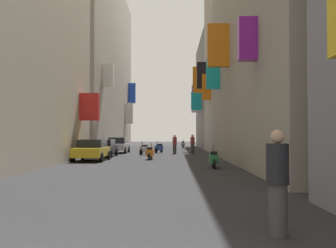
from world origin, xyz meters
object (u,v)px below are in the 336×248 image
object	(u,v)px
scooter_silver	(183,144)
pedestrian_crossing	(278,183)
scooter_orange	(150,153)
pedestrian_near_left	(175,144)
parked_car_silver	(118,145)
scooter_green	(214,159)
parked_car_black	(103,148)
scooter_blue	(159,148)
pedestrian_near_right	(193,144)
scooter_white	(144,149)
parked_car_yellow	(92,150)

from	to	relation	value
scooter_silver	pedestrian_crossing	xyz separation A→B (m)	(0.55, -45.73, 0.43)
scooter_orange	pedestrian_near_left	distance (m)	8.22
parked_car_silver	scooter_green	bearing A→B (deg)	-67.04
parked_car_black	parked_car_silver	world-z (taller)	parked_car_silver
scooter_blue	scooter_orange	bearing A→B (deg)	-91.27
scooter_silver	pedestrian_near_right	xyz separation A→B (m)	(0.48, -15.92, 0.40)
pedestrian_crossing	pedestrian_near_right	world-z (taller)	pedestrian_crossing
pedestrian_near_left	parked_car_silver	bearing A→B (deg)	159.17
scooter_silver	scooter_orange	distance (m)	24.68
scooter_white	pedestrian_near_left	distance (m)	2.98
scooter_silver	scooter_white	xyz separation A→B (m)	(-3.71, -17.90, -0.00)
scooter_white	scooter_silver	bearing A→B (deg)	78.28
pedestrian_crossing	pedestrian_near_left	xyz separation A→B (m)	(-1.66, 29.24, -0.04)
scooter_blue	parked_car_silver	bearing A→B (deg)	-176.02
parked_car_black	scooter_green	world-z (taller)	parked_car_black
parked_car_silver	scooter_blue	bearing A→B (deg)	3.98
scooter_white	pedestrian_near_left	size ratio (longest dim) A/B	1.01
scooter_silver	pedestrian_near_left	size ratio (longest dim) A/B	1.12
scooter_blue	pedestrian_crossing	size ratio (longest dim) A/B	0.98
parked_car_black	scooter_blue	distance (m)	7.93
scooter_white	pedestrian_crossing	world-z (taller)	pedestrian_crossing
scooter_blue	pedestrian_near_right	world-z (taller)	pedestrian_near_right
parked_car_silver	scooter_green	xyz separation A→B (m)	(7.25, -17.11, -0.30)
scooter_green	scooter_white	bearing A→B (deg)	108.44
scooter_white	scooter_orange	xyz separation A→B (m)	(0.90, -6.62, 0.00)
parked_car_yellow	scooter_green	xyz separation A→B (m)	(7.39, -5.61, -0.27)
scooter_blue	scooter_silver	distance (m)	14.44
scooter_green	pedestrian_near_right	distance (m)	15.68
parked_car_black	scooter_silver	world-z (taller)	parked_car_black
pedestrian_crossing	scooter_silver	bearing A→B (deg)	90.69
pedestrian_crossing	pedestrian_near_right	size ratio (longest dim) A/B	1.03
parked_car_black	pedestrian_near_right	distance (m)	8.77
scooter_white	scooter_blue	bearing A→B (deg)	72.96
pedestrian_near_right	parked_car_yellow	bearing A→B (deg)	-124.90
parked_car_yellow	scooter_white	bearing A→B (deg)	70.75
scooter_white	parked_car_yellow	bearing A→B (deg)	-109.25
parked_car_yellow	pedestrian_near_left	world-z (taller)	pedestrian_near_left
parked_car_yellow	scooter_orange	size ratio (longest dim) A/B	2.22
scooter_orange	pedestrian_near_right	world-z (taller)	pedestrian_near_right
parked_car_silver	scooter_orange	world-z (taller)	parked_car_silver
scooter_silver	scooter_white	size ratio (longest dim) A/B	1.10
parked_car_yellow	scooter_white	xyz separation A→B (m)	(2.82, 8.08, -0.27)
parked_car_silver	pedestrian_near_left	xyz separation A→B (m)	(5.28, -2.01, 0.09)
parked_car_yellow	pedestrian_near_right	world-z (taller)	pedestrian_near_right
parked_car_silver	scooter_white	bearing A→B (deg)	-51.85
scooter_silver	pedestrian_near_left	xyz separation A→B (m)	(-1.12, -16.48, 0.39)
parked_car_black	pedestrian_near_left	world-z (taller)	pedestrian_near_left
scooter_green	scooter_white	world-z (taller)	same
scooter_orange	pedestrian_near_right	bearing A→B (deg)	69.04
parked_car_black	scooter_blue	world-z (taller)	parked_car_black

